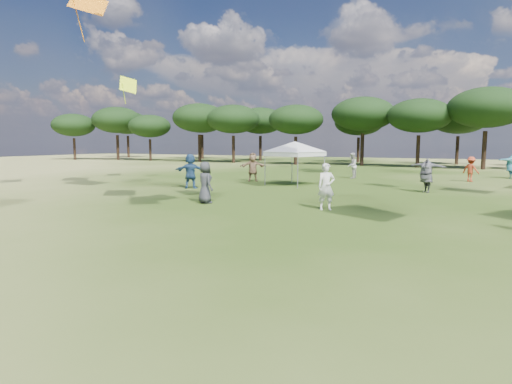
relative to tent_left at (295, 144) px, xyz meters
The scene contains 3 objects.
tree_line 26.74m from the tent_left, 68.73° to the left, with size 108.78×17.63×7.77m.
tent_left is the anchor object (origin of this frame).
festival_crowd 7.72m from the tent_left, ahead, with size 29.90×21.97×1.92m.
Camera 1 is at (1.86, -1.00, 2.55)m, focal length 30.00 mm.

